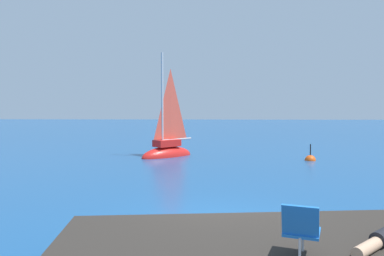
% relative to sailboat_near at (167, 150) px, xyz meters
% --- Properties ---
extents(ground_plane, '(160.00, 160.00, 0.00)m').
position_rel_sailboat_near_xyz_m(ground_plane, '(2.62, -11.95, -0.34)').
color(ground_plane, navy).
extents(boulder_seaward, '(1.29, 1.02, 0.75)m').
position_rel_sailboat_near_xyz_m(boulder_seaward, '(2.95, -13.24, -0.34)').
color(boulder_seaward, '#28261F').
rests_on(boulder_seaward, ground).
extents(boulder_inland, '(1.90, 1.67, 0.99)m').
position_rel_sailboat_near_xyz_m(boulder_inland, '(3.06, -13.33, -0.34)').
color(boulder_inland, '#322A24').
rests_on(boulder_inland, ground).
extents(sailboat_near, '(3.20, 3.14, 6.35)m').
position_rel_sailboat_near_xyz_m(sailboat_near, '(0.00, 0.00, 0.00)').
color(sailboat_near, red).
rests_on(sailboat_near, ground).
extents(beach_chair, '(0.65, 0.72, 0.80)m').
position_rel_sailboat_near_xyz_m(beach_chair, '(3.65, -15.67, 0.75)').
color(beach_chair, blue).
rests_on(beach_chair, shore_ledge).
extents(marker_buoy, '(0.56, 0.56, 1.13)m').
position_rel_sailboat_near_xyz_m(marker_buoy, '(7.64, -1.21, -0.34)').
color(marker_buoy, '#EA5114').
rests_on(marker_buoy, ground).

